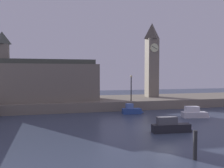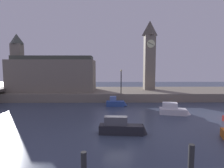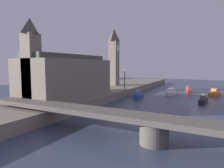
{
  "view_description": "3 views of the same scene",
  "coord_description": "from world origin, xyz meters",
  "px_view_note": "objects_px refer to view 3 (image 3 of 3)",
  "views": [
    {
      "loc": [
        -12.04,
        -23.3,
        6.15
      ],
      "look_at": [
        -2.22,
        14.12,
        4.39
      ],
      "focal_mm": 39.21,
      "sensor_mm": 36.0,
      "label": 1
    },
    {
      "loc": [
        -0.78,
        -16.31,
        6.04
      ],
      "look_at": [
        -0.36,
        15.46,
        3.15
      ],
      "focal_mm": 28.26,
      "sensor_mm": 36.0,
      "label": 2
    },
    {
      "loc": [
        -36.74,
        -2.33,
        6.7
      ],
      "look_at": [
        -0.76,
        16.85,
        2.7
      ],
      "focal_mm": 31.23,
      "sensor_mm": 36.0,
      "label": 3
    }
  ],
  "objects_px": {
    "boat_dinghy_red": "(189,90)",
    "boat_patrol_orange": "(214,93)",
    "boat_barge_dark": "(203,100)",
    "boat_tour_blue": "(139,95)",
    "clock_tower": "(114,56)",
    "parliament_hall": "(66,76)",
    "boat_ferry_white": "(172,92)",
    "streetlamp": "(125,77)"
  },
  "relations": [
    {
      "from": "boat_barge_dark",
      "to": "boat_patrol_orange",
      "type": "bearing_deg",
      "value": -9.37
    },
    {
      "from": "parliament_hall",
      "to": "boat_patrol_orange",
      "type": "bearing_deg",
      "value": -42.92
    },
    {
      "from": "boat_ferry_white",
      "to": "parliament_hall",
      "type": "bearing_deg",
      "value": 147.26
    },
    {
      "from": "boat_dinghy_red",
      "to": "boat_patrol_orange",
      "type": "bearing_deg",
      "value": -119.0
    },
    {
      "from": "clock_tower",
      "to": "boat_patrol_orange",
      "type": "bearing_deg",
      "value": -82.16
    },
    {
      "from": "clock_tower",
      "to": "boat_ferry_white",
      "type": "relative_size",
      "value": 3.3
    },
    {
      "from": "boat_ferry_white",
      "to": "boat_barge_dark",
      "type": "height_order",
      "value": "boat_barge_dark"
    },
    {
      "from": "parliament_hall",
      "to": "clock_tower",
      "type": "bearing_deg",
      "value": 4.71
    },
    {
      "from": "boat_barge_dark",
      "to": "boat_tour_blue",
      "type": "height_order",
      "value": "boat_barge_dark"
    },
    {
      "from": "boat_dinghy_red",
      "to": "boat_patrol_orange",
      "type": "xyz_separation_m",
      "value": [
        -3.1,
        -5.59,
        0.01
      ]
    },
    {
      "from": "boat_dinghy_red",
      "to": "boat_barge_dark",
      "type": "relative_size",
      "value": 0.78
    },
    {
      "from": "clock_tower",
      "to": "boat_barge_dark",
      "type": "xyz_separation_m",
      "value": [
        -7.06,
        -21.34,
        -8.27
      ]
    },
    {
      "from": "streetlamp",
      "to": "boat_barge_dark",
      "type": "height_order",
      "value": "streetlamp"
    },
    {
      "from": "clock_tower",
      "to": "boat_dinghy_red",
      "type": "xyz_separation_m",
      "value": [
        6.27,
        -17.45,
        -8.32
      ]
    },
    {
      "from": "boat_patrol_orange",
      "to": "boat_tour_blue",
      "type": "relative_size",
      "value": 1.25
    },
    {
      "from": "parliament_hall",
      "to": "boat_barge_dark",
      "type": "relative_size",
      "value": 3.58
    },
    {
      "from": "boat_dinghy_red",
      "to": "boat_ferry_white",
      "type": "xyz_separation_m",
      "value": [
        -6.03,
        2.91,
        0.01
      ]
    },
    {
      "from": "boat_barge_dark",
      "to": "boat_tour_blue",
      "type": "xyz_separation_m",
      "value": [
        -0.15,
        11.9,
        -0.08
      ]
    },
    {
      "from": "boat_tour_blue",
      "to": "boat_ferry_white",
      "type": "bearing_deg",
      "value": -34.4
    },
    {
      "from": "boat_dinghy_red",
      "to": "parliament_hall",
      "type": "bearing_deg",
      "value": 148.8
    },
    {
      "from": "parliament_hall",
      "to": "boat_dinghy_red",
      "type": "distance_m",
      "value": 30.83
    },
    {
      "from": "boat_patrol_orange",
      "to": "boat_ferry_white",
      "type": "relative_size",
      "value": 0.97
    },
    {
      "from": "boat_tour_blue",
      "to": "boat_barge_dark",
      "type": "bearing_deg",
      "value": -89.26
    },
    {
      "from": "parliament_hall",
      "to": "boat_tour_blue",
      "type": "bearing_deg",
      "value": -31.73
    },
    {
      "from": "boat_dinghy_red",
      "to": "boat_ferry_white",
      "type": "relative_size",
      "value": 0.81
    },
    {
      "from": "boat_dinghy_red",
      "to": "boat_barge_dark",
      "type": "distance_m",
      "value": 13.89
    },
    {
      "from": "boat_ferry_white",
      "to": "boat_tour_blue",
      "type": "bearing_deg",
      "value": 145.6
    },
    {
      "from": "boat_barge_dark",
      "to": "parliament_hall",
      "type": "bearing_deg",
      "value": 122.95
    },
    {
      "from": "parliament_hall",
      "to": "boat_patrol_orange",
      "type": "distance_m",
      "value": 31.72
    },
    {
      "from": "parliament_hall",
      "to": "boat_barge_dark",
      "type": "height_order",
      "value": "parliament_hall"
    },
    {
      "from": "parliament_hall",
      "to": "boat_barge_dark",
      "type": "xyz_separation_m",
      "value": [
        12.78,
        -19.71,
        -4.31
      ]
    },
    {
      "from": "boat_dinghy_red",
      "to": "boat_barge_dark",
      "type": "height_order",
      "value": "boat_barge_dark"
    },
    {
      "from": "boat_barge_dark",
      "to": "streetlamp",
      "type": "bearing_deg",
      "value": 87.1
    },
    {
      "from": "boat_barge_dark",
      "to": "clock_tower",
      "type": "bearing_deg",
      "value": 71.69
    },
    {
      "from": "clock_tower",
      "to": "boat_dinghy_red",
      "type": "distance_m",
      "value": 20.32
    },
    {
      "from": "parliament_hall",
      "to": "streetlamp",
      "type": "xyz_separation_m",
      "value": [
        13.56,
        -4.26,
        -0.78
      ]
    },
    {
      "from": "boat_patrol_orange",
      "to": "boat_tour_blue",
      "type": "distance_m",
      "value": 17.11
    },
    {
      "from": "parliament_hall",
      "to": "boat_dinghy_red",
      "type": "relative_size",
      "value": 4.61
    },
    {
      "from": "boat_dinghy_red",
      "to": "boat_patrol_orange",
      "type": "distance_m",
      "value": 6.39
    },
    {
      "from": "boat_ferry_white",
      "to": "clock_tower",
      "type": "bearing_deg",
      "value": 90.91
    },
    {
      "from": "streetlamp",
      "to": "boat_patrol_orange",
      "type": "xyz_separation_m",
      "value": [
        9.45,
        -17.14,
        -3.58
      ]
    },
    {
      "from": "boat_ferry_white",
      "to": "boat_barge_dark",
      "type": "bearing_deg",
      "value": -137.0
    }
  ]
}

